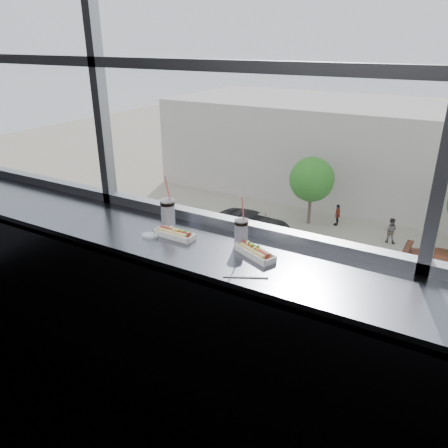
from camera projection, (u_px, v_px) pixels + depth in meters
The scene contains 18 objects.
wall_back_lower at pixel (237, 309), 2.76m from camera, with size 6.00×6.00×0.00m, color black.
window_glass at pixel (244, 0), 2.09m from camera, with size 6.00×6.00×0.00m, color silver.
counter at pixel (214, 253), 2.34m from camera, with size 6.00×0.55×0.06m, color slate.
counter_fascia at pixel (190, 358), 2.34m from camera, with size 6.00×0.04×1.04m, color slate.
hotdog_tray_left at pixel (175, 233), 2.44m from camera, with size 0.24×0.08×0.06m.
hotdog_tray_right at pixel (255, 252), 2.23m from camera, with size 0.26×0.17×0.06m.
soda_cup_left at pixel (168, 213), 2.54m from camera, with size 0.09×0.09×0.33m.
soda_cup_right at pixel (241, 231), 2.32m from camera, with size 0.08×0.08×0.29m.
loose_straw at pixel (246, 277), 2.03m from camera, with size 0.01×0.01×0.21m, color white.
wrapper at pixel (150, 235), 2.45m from camera, with size 0.10×0.07×0.02m, color silver.
street_asphalt at pixel (414, 306), 23.20m from camera, with size 80.00×10.00×0.06m, color black.
far_sidewalk at pixel (432, 249), 29.58m from camera, with size 80.00×6.00×0.04m, color gray.
car_near_a at pixel (171, 261), 25.55m from camera, with size 6.50×2.71×2.17m, color #B9B9B9.
car_near_b at pixel (283, 296), 22.34m from camera, with size 5.57×2.32×1.86m, color black.
car_far_a at pixel (253, 220), 31.29m from camera, with size 6.42×2.67×2.14m, color black.
pedestrian_b at pixel (391, 228), 30.03m from camera, with size 0.97×0.73×2.18m, color #66605B.
pedestrian_a at pixel (338, 213), 32.87m from camera, with size 0.89×0.67×2.01m, color #66605B.
tree_left at pixel (312, 180), 32.25m from camera, with size 3.34×3.34×5.22m.
Camera 1 is at (1.09, -0.56, 2.13)m, focal length 35.00 mm.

